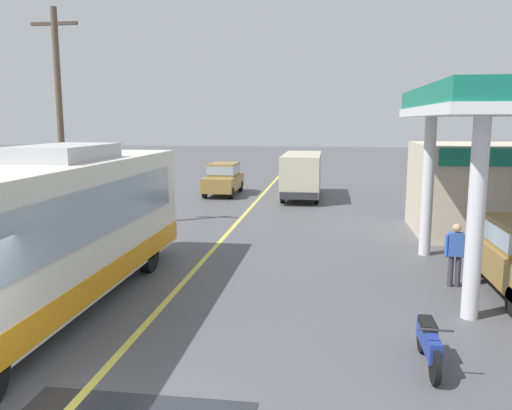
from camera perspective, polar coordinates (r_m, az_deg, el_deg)
name	(u,v)px	position (r m, az deg, el deg)	size (l,w,h in m)	color
ground	(254,204)	(26.57, -0.22, 0.12)	(120.00, 120.00, 0.00)	#4C4C51
lane_divider_stripe	(237,223)	(21.71, -2.10, -1.96)	(0.16, 50.00, 0.01)	#D8CC4C
coach_bus_main	(47,237)	(12.24, -22.09, -3.27)	(2.60, 11.04, 3.69)	silver
minibus_opposing_lane	(302,171)	(28.64, 5.10, 3.72)	(2.04, 6.13, 2.44)	#BFB799
motorcycle_parked_forecourt	(428,342)	(9.73, 18.52, -14.17)	(0.55, 1.80, 0.92)	black
pedestrian_near_pump	(455,251)	(14.20, 21.19, -4.81)	(0.55, 0.22, 1.66)	#33333F
car_trailing_behind_bus	(224,177)	(29.92, -3.60, 3.09)	(1.70, 4.20, 1.82)	olive
utility_pole_roadside	(60,117)	(21.23, -20.86, 9.07)	(1.80, 0.24, 8.39)	brown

